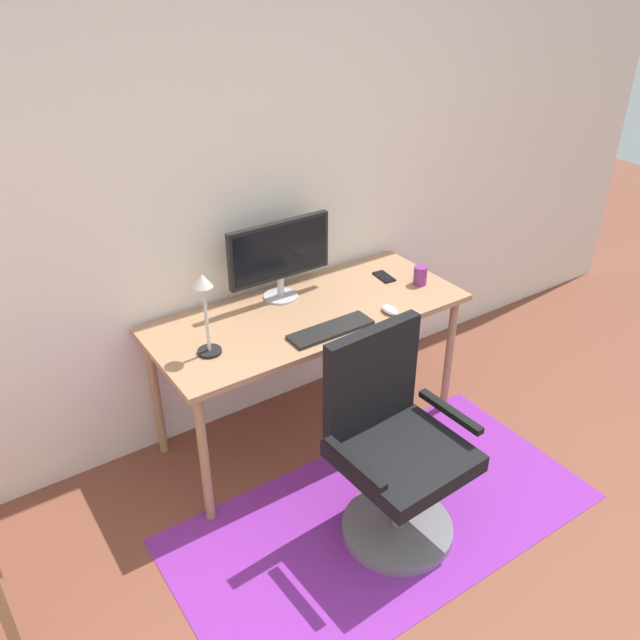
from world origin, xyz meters
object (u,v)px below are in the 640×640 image
(cell_phone, at_px, (384,277))
(desk_lamp, at_px, (205,303))
(office_chair, at_px, (393,455))
(keyboard, at_px, (331,330))
(coffee_cup, at_px, (420,275))
(monitor, at_px, (280,254))
(desk, at_px, (309,323))
(computer_mouse, at_px, (390,310))

(cell_phone, bearing_deg, desk_lamp, -166.55)
(office_chair, bearing_deg, desk_lamp, 122.44)
(keyboard, height_order, cell_phone, keyboard)
(cell_phone, bearing_deg, coffee_cup, -50.41)
(monitor, height_order, office_chair, monitor)
(desk, distance_m, monitor, 0.38)
(coffee_cup, relative_size, cell_phone, 0.73)
(coffee_cup, bearing_deg, computer_mouse, -155.21)
(computer_mouse, relative_size, coffee_cup, 1.02)
(desk, distance_m, computer_mouse, 0.42)
(desk, relative_size, keyboard, 3.76)
(office_chair, bearing_deg, computer_mouse, 50.54)
(office_chair, bearing_deg, desk, 81.57)
(computer_mouse, height_order, office_chair, office_chair)
(monitor, height_order, desk_lamp, monitor)
(keyboard, height_order, desk_lamp, desk_lamp)
(desk, bearing_deg, coffee_cup, -7.71)
(monitor, distance_m, office_chair, 1.15)
(office_chair, bearing_deg, coffee_cup, 40.50)
(desk_lamp, bearing_deg, keyboard, -15.49)
(monitor, height_order, keyboard, monitor)
(coffee_cup, bearing_deg, desk_lamp, 179.14)
(cell_phone, height_order, office_chair, office_chair)
(keyboard, bearing_deg, desk_lamp, 164.51)
(desk, height_order, keyboard, keyboard)
(computer_mouse, xyz_separation_m, desk_lamp, (-0.91, 0.17, 0.24))
(desk_lamp, relative_size, office_chair, 0.40)
(desk, bearing_deg, desk_lamp, -173.06)
(monitor, relative_size, office_chair, 0.57)
(monitor, distance_m, desk_lamp, 0.61)
(desk, distance_m, office_chair, 0.83)
(coffee_cup, xyz_separation_m, desk_lamp, (-1.24, 0.02, 0.20))
(keyboard, height_order, office_chair, office_chair)
(coffee_cup, bearing_deg, keyboard, -168.67)
(coffee_cup, relative_size, desk_lamp, 0.26)
(computer_mouse, distance_m, cell_phone, 0.39)
(computer_mouse, bearing_deg, desk_lamp, 169.13)
(cell_phone, bearing_deg, computer_mouse, -118.90)
(keyboard, relative_size, coffee_cup, 4.21)
(desk_lamp, bearing_deg, coffee_cup, -0.86)
(monitor, relative_size, desk_lamp, 1.43)
(cell_phone, distance_m, desk_lamp, 1.17)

